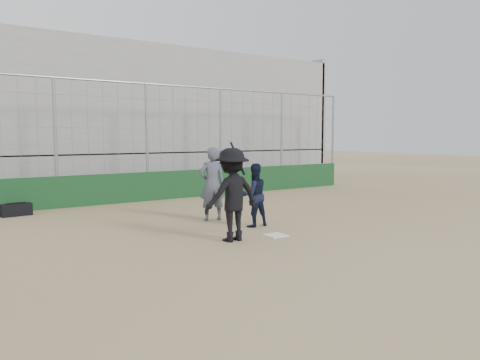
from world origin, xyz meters
TOP-DOWN VIEW (x-y plane):
  - ground at (0.00, 0.00)m, footprint 90.00×90.00m
  - home_plate at (0.00, 0.00)m, footprint 0.44×0.44m
  - backstop at (0.00, 7.00)m, footprint 18.10×0.25m
  - bleachers at (0.00, 11.95)m, footprint 20.25×6.70m
  - batter_at_plate at (-1.07, 0.16)m, footprint 1.30×0.82m
  - catcher_crouched at (0.23, 1.12)m, footprint 0.77×0.61m
  - umpire at (-0.15, 2.47)m, footprint 0.80×0.63m
  - equipment_bag at (-4.31, 6.19)m, footprint 0.82×0.40m

SIDE VIEW (x-z plane):
  - ground at x=0.00m, z-range 0.00..0.00m
  - home_plate at x=0.00m, z-range 0.00..0.02m
  - equipment_bag at x=-4.31m, z-range -0.02..0.36m
  - catcher_crouched at x=0.23m, z-range 0.00..1.07m
  - umpire at x=-0.15m, z-range 0.00..1.75m
  - backstop at x=0.00m, z-range -1.06..2.98m
  - batter_at_plate at x=-1.07m, z-range -0.06..2.05m
  - bleachers at x=0.00m, z-range -0.57..6.41m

